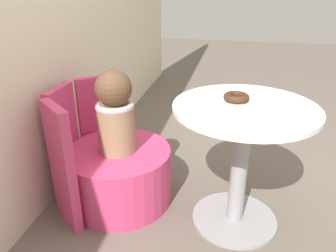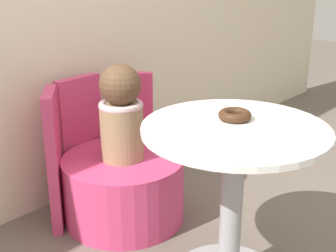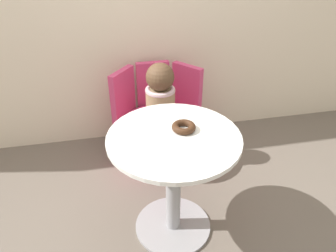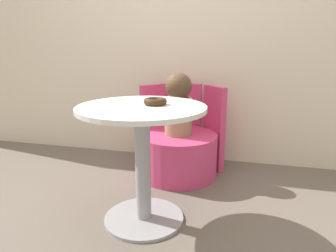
# 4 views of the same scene
# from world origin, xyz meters

# --- Properties ---
(ground_plane) EXTENTS (12.00, 12.00, 0.00)m
(ground_plane) POSITION_xyz_m (0.00, 0.00, 0.00)
(ground_plane) COLOR #665B51
(back_wall) EXTENTS (6.00, 0.06, 2.40)m
(back_wall) POSITION_xyz_m (0.00, 1.13, 1.20)
(back_wall) COLOR beige
(back_wall) RESTS_ON ground_plane
(round_table) EXTENTS (0.71, 0.71, 0.69)m
(round_table) POSITION_xyz_m (0.04, -0.01, 0.48)
(round_table) COLOR #99999E
(round_table) RESTS_ON ground_plane
(tub_chair) EXTENTS (0.62, 0.62, 0.34)m
(tub_chair) POSITION_xyz_m (0.10, 0.69, 0.17)
(tub_chair) COLOR #D13D70
(tub_chair) RESTS_ON ground_plane
(booth_backrest) EXTENTS (0.72, 0.26, 0.70)m
(booth_backrest) POSITION_xyz_m (0.10, 0.94, 0.35)
(booth_backrest) COLOR #D13D70
(booth_backrest) RESTS_ON ground_plane
(child_figure) EXTENTS (0.22, 0.22, 0.48)m
(child_figure) POSITION_xyz_m (0.10, 0.69, 0.58)
(child_figure) COLOR #937A56
(child_figure) RESTS_ON tub_chair
(donut) EXTENTS (0.13, 0.13, 0.04)m
(donut) POSITION_xyz_m (0.11, 0.04, 0.71)
(donut) COLOR #3D2314
(donut) RESTS_ON round_table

